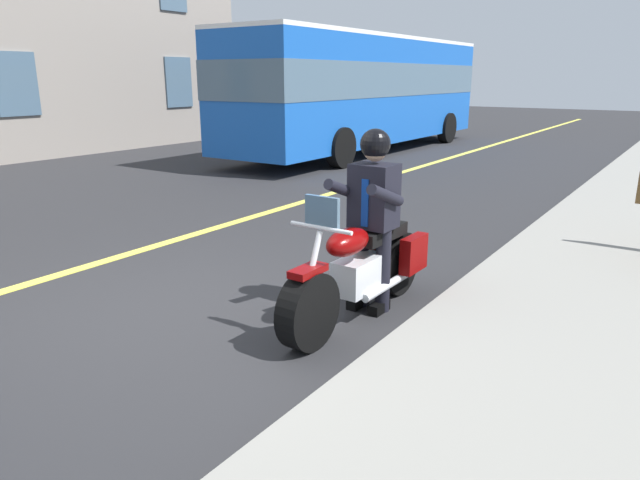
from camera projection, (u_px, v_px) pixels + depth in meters
name	position (u px, v px, depth m)	size (l,w,h in m)	color
ground_plane	(176.00, 316.00, 5.44)	(80.00, 80.00, 0.00)	#28282B
lane_center_stripe	(54.00, 276.00, 6.51)	(60.00, 0.16, 0.01)	#E5DB4C
motorcycle_main	(362.00, 270.00, 5.36)	(2.21, 0.60, 1.26)	black
rider_main	(373.00, 205.00, 5.35)	(0.62, 0.55, 1.74)	black
bus_far	(365.00, 87.00, 16.93)	(11.05, 2.70, 3.30)	blue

